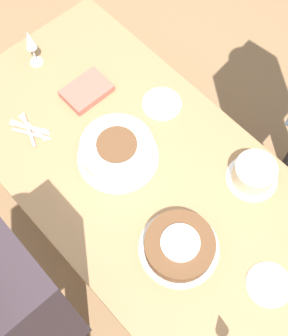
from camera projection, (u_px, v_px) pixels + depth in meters
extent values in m
plane|color=#8E6B47|center=(144.00, 232.00, 2.52)|extent=(12.00, 12.00, 0.00)
cube|color=#9E754C|center=(144.00, 175.00, 1.86)|extent=(1.76, 0.89, 0.03)
cylinder|color=brown|center=(94.00, 65.00, 2.57)|extent=(0.07, 0.07, 0.72)
cylinder|color=white|center=(118.00, 157.00, 1.88)|extent=(0.33, 0.33, 0.01)
cylinder|color=white|center=(117.00, 151.00, 1.83)|extent=(0.29, 0.29, 0.09)
cylinder|color=brown|center=(117.00, 144.00, 1.78)|extent=(0.16, 0.16, 0.01)
cylinder|color=white|center=(179.00, 248.00, 1.71)|extent=(0.30, 0.30, 0.01)
cylinder|color=brown|center=(180.00, 246.00, 1.68)|extent=(0.26, 0.26, 0.06)
cylinder|color=white|center=(180.00, 243.00, 1.65)|extent=(0.14, 0.14, 0.01)
cylinder|color=white|center=(251.00, 178.00, 1.84)|extent=(0.20, 0.20, 0.01)
cylinder|color=beige|center=(254.00, 173.00, 1.79)|extent=(0.16, 0.16, 0.09)
cylinder|color=silver|center=(37.00, 62.00, 2.08)|extent=(0.06, 0.06, 0.00)
cylinder|color=silver|center=(34.00, 55.00, 2.04)|extent=(0.01, 0.01, 0.10)
cone|color=silver|center=(29.00, 39.00, 1.95)|extent=(0.05, 0.05, 0.10)
cylinder|color=white|center=(162.00, 104.00, 1.99)|extent=(0.17, 0.17, 0.01)
cylinder|color=white|center=(269.00, 285.00, 1.66)|extent=(0.16, 0.16, 0.01)
cube|color=silver|center=(31.00, 129.00, 1.94)|extent=(0.15, 0.10, 0.00)
cube|color=silver|center=(33.00, 128.00, 1.93)|extent=(0.17, 0.02, 0.00)
cube|color=silver|center=(31.00, 134.00, 1.92)|extent=(0.15, 0.10, 0.00)
cube|color=silver|center=(29.00, 127.00, 1.93)|extent=(0.15, 0.11, 0.00)
cube|color=silver|center=(29.00, 127.00, 1.93)|extent=(0.16, 0.08, 0.00)
cube|color=silver|center=(29.00, 129.00, 1.92)|extent=(0.16, 0.07, 0.00)
cube|color=#B75B4C|center=(87.00, 91.00, 2.00)|extent=(0.14, 0.20, 0.03)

